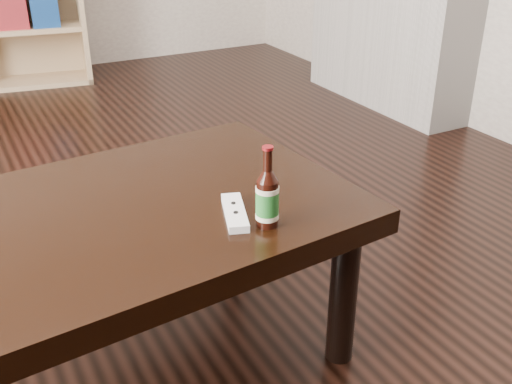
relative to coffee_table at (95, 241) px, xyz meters
name	(u,v)px	position (x,y,z in m)	size (l,w,h in m)	color
floor	(40,316)	(-0.13, 0.36, -0.44)	(5.00, 6.00, 0.01)	black
coffee_table	(95,241)	(0.00, 0.00, 0.00)	(1.39, 0.89, 0.50)	black
beer_bottle	(267,199)	(0.36, -0.24, 0.14)	(0.07, 0.07, 0.20)	black
remote	(235,212)	(0.31, -0.16, 0.08)	(0.10, 0.18, 0.02)	white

